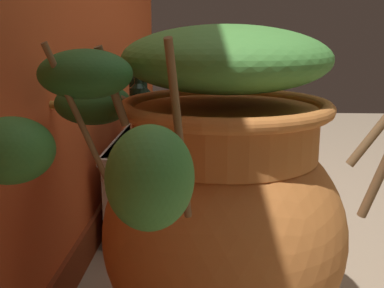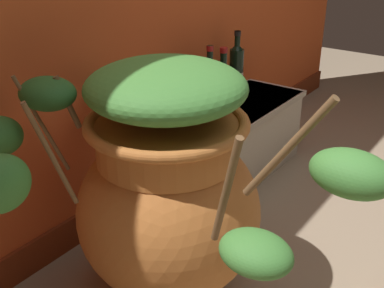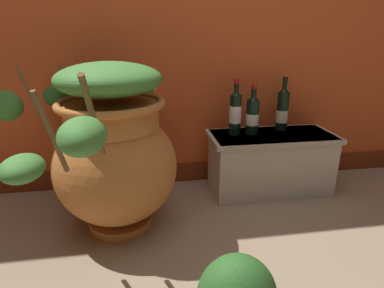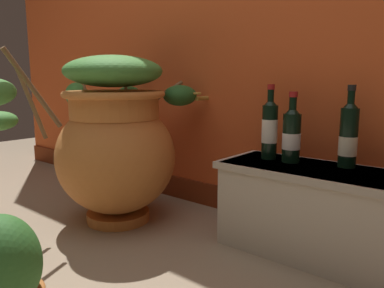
{
  "view_description": "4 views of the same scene",
  "coord_description": "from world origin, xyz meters",
  "px_view_note": "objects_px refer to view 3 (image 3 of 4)",
  "views": [
    {
      "loc": [
        -1.55,
        0.62,
        0.87
      ],
      "look_at": [
        0.01,
        0.69,
        0.49
      ],
      "focal_mm": 45.62,
      "sensor_mm": 36.0,
      "label": 1
    },
    {
      "loc": [
        -1.44,
        -0.28,
        1.26
      ],
      "look_at": [
        0.08,
        0.83,
        0.36
      ],
      "focal_mm": 44.9,
      "sensor_mm": 36.0,
      "label": 2
    },
    {
      "loc": [
        -0.22,
        -0.96,
        1.0
      ],
      "look_at": [
        0.03,
        0.66,
        0.43
      ],
      "focal_mm": 29.89,
      "sensor_mm": 36.0,
      "label": 3
    },
    {
      "loc": [
        1.18,
        -0.64,
        0.76
      ],
      "look_at": [
        0.07,
        0.69,
        0.46
      ],
      "focal_mm": 35.16,
      "sensor_mm": 36.0,
      "label": 4
    }
  ],
  "objects_px": {
    "wine_bottle_right": "(235,111)",
    "wine_bottle_left": "(253,114)",
    "wine_bottle_middle": "(283,109)",
    "terracotta_urn": "(113,149)"
  },
  "relations": [
    {
      "from": "terracotta_urn",
      "to": "wine_bottle_left",
      "type": "height_order",
      "value": "terracotta_urn"
    },
    {
      "from": "terracotta_urn",
      "to": "wine_bottle_middle",
      "type": "height_order",
      "value": "terracotta_urn"
    },
    {
      "from": "terracotta_urn",
      "to": "wine_bottle_right",
      "type": "distance_m",
      "value": 0.8
    },
    {
      "from": "wine_bottle_middle",
      "to": "wine_bottle_right",
      "type": "xyz_separation_m",
      "value": [
        -0.34,
        -0.06,
        0.01
      ]
    },
    {
      "from": "wine_bottle_middle",
      "to": "wine_bottle_right",
      "type": "bearing_deg",
      "value": -170.23
    },
    {
      "from": "wine_bottle_right",
      "to": "wine_bottle_middle",
      "type": "bearing_deg",
      "value": 9.77
    },
    {
      "from": "wine_bottle_right",
      "to": "wine_bottle_left",
      "type": "bearing_deg",
      "value": -1.81
    },
    {
      "from": "terracotta_urn",
      "to": "wine_bottle_left",
      "type": "distance_m",
      "value": 0.9
    },
    {
      "from": "wine_bottle_left",
      "to": "wine_bottle_middle",
      "type": "bearing_deg",
      "value": 15.25
    },
    {
      "from": "wine_bottle_right",
      "to": "terracotta_urn",
      "type": "bearing_deg",
      "value": -156.07
    }
  ]
}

